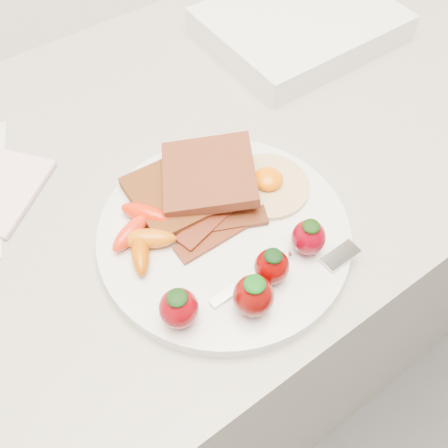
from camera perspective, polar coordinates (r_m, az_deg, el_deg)
counter at (r=1.00m, az=-4.56°, el=-10.42°), size 2.00×0.60×0.90m
plate at (r=0.54m, az=0.00°, el=-1.17°), size 0.27×0.27×0.02m
toast_lower at (r=0.55m, az=-5.34°, el=3.54°), size 0.10×0.10×0.01m
toast_upper at (r=0.55m, az=-1.74°, el=5.75°), size 0.14×0.14×0.02m
fried_egg at (r=0.56m, az=5.04°, el=4.58°), size 0.11×0.11×0.02m
bacon_strips at (r=0.53m, az=-0.75°, el=-0.05°), size 0.11×0.06×0.01m
baby_carrots at (r=0.52m, az=-9.43°, el=-1.12°), size 0.08×0.10×0.02m
strawberries at (r=0.47m, az=3.15°, el=-6.26°), size 0.18×0.07×0.05m
fork at (r=0.51m, az=7.87°, el=-4.94°), size 0.16×0.05×0.00m
appliance at (r=0.81m, az=8.65°, el=21.61°), size 0.27×0.22×0.04m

